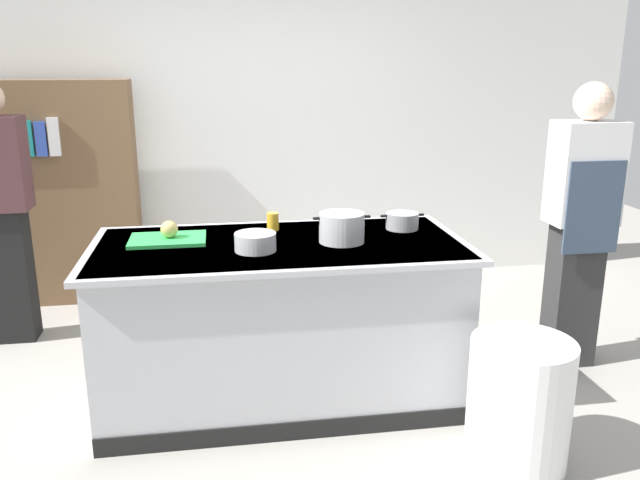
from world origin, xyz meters
TOP-DOWN VIEW (x-y plane):
  - ground_plane at (0.00, 0.00)m, footprint 10.00×10.00m
  - back_wall at (0.00, 2.10)m, footprint 6.40×0.12m
  - counter_island at (0.00, -0.00)m, footprint 1.98×0.98m
  - cutting_board at (-0.59, 0.13)m, footprint 0.40×0.28m
  - onion at (-0.58, 0.13)m, footprint 0.09×0.09m
  - stock_pot at (0.33, -0.03)m, footprint 0.31×0.24m
  - sauce_pan at (0.73, 0.19)m, footprint 0.25×0.19m
  - mixing_bowl at (-0.13, -0.13)m, footprint 0.21×0.21m
  - juice_cup at (-0.01, 0.28)m, footprint 0.07×0.07m
  - trash_bin at (1.02, -0.79)m, footprint 0.47×0.47m
  - person_chef at (1.81, 0.15)m, footprint 0.38×0.25m
  - person_guest at (-1.71, 1.07)m, footprint 0.38×0.24m
  - bookshelf at (-1.48, 1.80)m, footprint 1.10×0.31m

SIDE VIEW (x-z plane):
  - ground_plane at x=0.00m, z-range 0.00..0.00m
  - trash_bin at x=1.02m, z-range 0.00..0.61m
  - counter_island at x=0.00m, z-range 0.02..0.92m
  - bookshelf at x=-1.48m, z-range 0.00..1.70m
  - cutting_board at x=-0.59m, z-range 0.90..0.92m
  - person_guest at x=-1.71m, z-range 0.05..1.77m
  - person_chef at x=1.81m, z-range 0.05..1.77m
  - mixing_bowl at x=-0.13m, z-range 0.90..0.99m
  - sauce_pan at x=0.73m, z-range 0.90..0.99m
  - juice_cup at x=-0.01m, z-range 0.90..1.00m
  - onion at x=-0.58m, z-range 0.92..1.01m
  - stock_pot at x=0.33m, z-range 0.90..1.06m
  - back_wall at x=0.00m, z-range 0.00..3.00m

